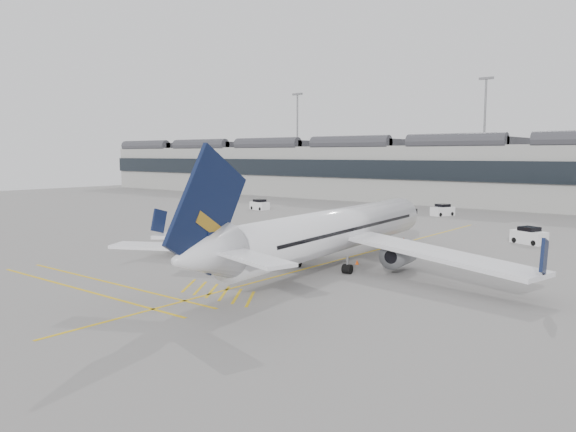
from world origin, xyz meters
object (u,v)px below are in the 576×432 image
Objects in this scene: belt_loader at (285,246)px; ramp_agent_a at (314,246)px; ramp_agent_b at (242,249)px; pushback_tug at (184,246)px; baggage_cart_a at (262,242)px; airliner_main at (332,232)px.

ramp_agent_a is at bearing -13.61° from belt_loader.
ramp_agent_b is 6.92m from pushback_tug.
ramp_agent_a is 0.72× the size of pushback_tug.
baggage_cart_a is 1.39× the size of ramp_agent_b.
airliner_main reaches higher than ramp_agent_b.
ramp_agent_b is (-3.84, -5.92, 0.03)m from ramp_agent_a.
pushback_tug is (-10.70, -6.78, -0.25)m from ramp_agent_a.
ramp_agent_a is 12.67m from pushback_tug.
baggage_cart_a is at bearing -177.42° from ramp_agent_a.
airliner_main is 16.14× the size of baggage_cart_a.
ramp_agent_a is at bearing 134.40° from airliner_main.
ramp_agent_b is at bearing -153.72° from ramp_agent_a.
ramp_agent_a is (3.06, 0.61, 0.22)m from belt_loader.
pushback_tug is at bearing -0.42° from ramp_agent_b.
baggage_cart_a reaches higher than pushback_tug.
belt_loader is 5.38m from ramp_agent_b.
airliner_main is at bearing -174.44° from ramp_agent_b.
airliner_main is 8.72m from belt_loader.
ramp_agent_a is 0.96× the size of ramp_agent_b.
baggage_cart_a is at bearing 167.13° from airliner_main.
belt_loader reaches higher than ramp_agent_b.
belt_loader is at bearing 83.83° from baggage_cart_a.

